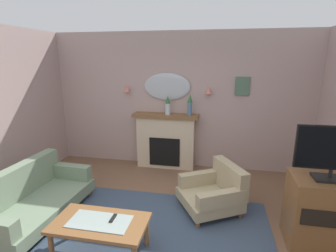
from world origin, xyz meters
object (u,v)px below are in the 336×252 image
tv_remote (113,218)px  floral_couch (31,198)px  wall_mirror (167,87)px  wall_sconce_right (208,90)px  framed_picture (242,86)px  fireplace (166,141)px  tv_cabinet (323,213)px  wall_sconce_left (127,88)px  mantel_vase_centre (190,104)px  coffee_table (100,226)px  armchair_in_corner (215,191)px  mantel_vase_left (168,105)px  tv_flatscreen (334,152)px

tv_remote → floral_couch: size_ratio=0.09×
wall_mirror → floral_couch: wall_mirror is taller
wall_sconce_right → framed_picture: (0.65, 0.06, 0.09)m
fireplace → tv_cabinet: fireplace is taller
wall_sconce_left → tv_cabinet: (3.22, -2.12, -1.21)m
mantel_vase_centre → wall_sconce_right: 0.46m
framed_picture → coffee_table: 3.61m
mantel_vase_centre → tv_cabinet: 2.89m
framed_picture → armchair_in_corner: 2.21m
mantel_vase_left → armchair_in_corner: size_ratio=0.35×
mantel_vase_left → wall_mirror: wall_mirror is taller
wall_sconce_left → floral_couch: size_ratio=0.08×
mantel_vase_centre → tv_remote: mantel_vase_centre is taller
armchair_in_corner → tv_flatscreen: (1.30, -0.59, 0.94)m
fireplace → tv_cabinet: bearing=-40.5°
wall_sconce_right → tv_cabinet: (1.52, -2.12, -1.21)m
wall_sconce_right → tv_flatscreen: bearing=-54.5°
coffee_table → tv_remote: 0.17m
framed_picture → mantel_vase_left: bearing=-172.9°
armchair_in_corner → tv_cabinet: tv_cabinet is taller
wall_sconce_left → fireplace: bearing=-6.2°
framed_picture → tv_cabinet: size_ratio=0.40×
fireplace → mantel_vase_centre: size_ratio=3.18×
framed_picture → armchair_in_corner: bearing=-105.0°
wall_sconce_left → coffee_table: bearing=-77.5°
fireplace → tv_remote: 2.63m
wall_mirror → tv_flatscreen: size_ratio=1.14×
mantel_vase_left → wall_sconce_right: (0.80, 0.12, 0.31)m
floral_couch → mantel_vase_left: bearing=53.8°
framed_picture → fireplace: bearing=-174.2°
wall_sconce_left → framed_picture: 2.35m
mantel_vase_centre → tv_flatscreen: size_ratio=0.51×
tv_remote → framed_picture: bearing=60.1°
wall_sconce_left → wall_sconce_right: (1.70, 0.00, 0.00)m
fireplace → framed_picture: size_ratio=3.78×
fireplace → wall_sconce_right: (0.85, 0.09, 1.09)m
mantel_vase_centre → armchair_in_corner: 1.88m
armchair_in_corner → tv_cabinet: (1.30, -0.56, 0.15)m
wall_sconce_right → floral_couch: (-2.39, -2.29, -1.34)m
wall_mirror → tv_cabinet: (2.37, -2.17, -1.26)m
floral_couch → fireplace: bearing=55.0°
tv_remote → tv_flatscreen: tv_flatscreen is taller
fireplace → tv_flatscreen: bearing=-40.8°
mantel_vase_centre → coffee_table: bearing=-105.3°
framed_picture → tv_remote: framed_picture is taller
tv_remote → tv_flatscreen: size_ratio=0.19×
tv_remote → armchair_in_corner: armchair_in_corner is taller
fireplace → wall_sconce_left: bearing=173.8°
tv_cabinet → tv_flatscreen: tv_flatscreen is taller
wall_mirror → tv_flatscreen: 3.26m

